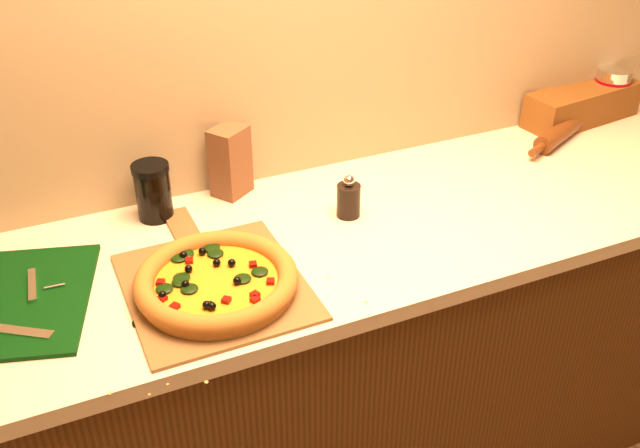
{
  "coord_description": "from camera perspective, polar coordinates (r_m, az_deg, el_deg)",
  "views": [
    {
      "loc": [
        -0.69,
        0.07,
        1.86
      ],
      "look_at": [
        -0.1,
        1.38,
        0.96
      ],
      "focal_mm": 40.0,
      "sensor_mm": 36.0,
      "label": 1
    }
  ],
  "objects": [
    {
      "name": "rolling_pin",
      "position": [
        2.36,
        18.85,
        7.1
      ],
      "size": [
        0.39,
        0.21,
        0.06
      ],
      "rotation": [
        0.0,
        0.0,
        0.45
      ],
      "color": "#5C2A0F",
      "rests_on": "countertop"
    },
    {
      "name": "pizza_peel",
      "position": [
        1.61,
        -8.58,
        -4.6
      ],
      "size": [
        0.38,
        0.57,
        0.01
      ],
      "rotation": [
        0.0,
        0.0,
        0.0
      ],
      "color": "brown",
      "rests_on": "countertop"
    },
    {
      "name": "bottle_cap",
      "position": [
        1.53,
        -14.31,
        -7.69
      ],
      "size": [
        0.03,
        0.03,
        0.01
      ],
      "primitive_type": "cylinder",
      "rotation": [
        0.0,
        0.0,
        -0.24
      ],
      "color": "black",
      "rests_on": "countertop"
    },
    {
      "name": "cutting_board",
      "position": [
        1.67,
        -22.7,
        -5.69
      ],
      "size": [
        0.37,
        0.45,
        0.03
      ],
      "rotation": [
        0.0,
        0.0,
        -0.29
      ],
      "color": "black",
      "rests_on": "countertop"
    },
    {
      "name": "pizza",
      "position": [
        1.57,
        -8.26,
        -4.54
      ],
      "size": [
        0.36,
        0.36,
        0.05
      ],
      "color": "#BE762F",
      "rests_on": "pizza_peel"
    },
    {
      "name": "bread_bag",
      "position": [
        2.5,
        20.23,
        8.96
      ],
      "size": [
        0.43,
        0.19,
        0.11
      ],
      "primitive_type": "cube",
      "rotation": [
        0.0,
        0.0,
        0.13
      ],
      "color": "brown",
      "rests_on": "countertop"
    },
    {
      "name": "dark_jar",
      "position": [
        1.84,
        -13.21,
        2.58
      ],
      "size": [
        0.09,
        0.09,
        0.15
      ],
      "color": "black",
      "rests_on": "countertop"
    },
    {
      "name": "cabinet",
      "position": [
        2.09,
        1.94,
        -11.16
      ],
      "size": [
        2.8,
        0.65,
        0.86
      ],
      "primitive_type": "cube",
      "color": "#41270D",
      "rests_on": "ground"
    },
    {
      "name": "pepper_grinder",
      "position": [
        1.82,
        2.3,
        1.99
      ],
      "size": [
        0.06,
        0.06,
        0.12
      ],
      "color": "black",
      "rests_on": "countertop"
    },
    {
      "name": "coffee_canister",
      "position": [
        2.59,
        22.24,
        9.82
      ],
      "size": [
        0.11,
        0.11,
        0.16
      ],
      "color": "silver",
      "rests_on": "countertop"
    },
    {
      "name": "countertop",
      "position": [
        1.81,
        2.19,
        -0.7
      ],
      "size": [
        2.84,
        0.68,
        0.04
      ],
      "primitive_type": "cube",
      "color": "beige",
      "rests_on": "cabinet"
    },
    {
      "name": "paper_bag",
      "position": [
        1.91,
        -7.2,
        4.99
      ],
      "size": [
        0.12,
        0.12,
        0.19
      ],
      "primitive_type": "cube",
      "rotation": [
        0.0,
        0.0,
        0.59
      ],
      "color": "brown",
      "rests_on": "countertop"
    }
  ]
}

